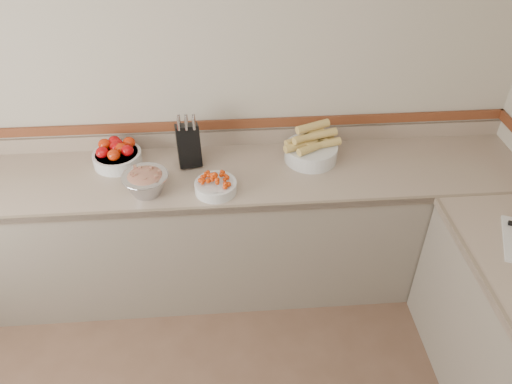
{
  "coord_description": "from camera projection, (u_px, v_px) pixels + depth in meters",
  "views": [
    {
      "loc": [
        0.19,
        -0.74,
        2.63
      ],
      "look_at": [
        0.35,
        1.35,
        1.0
      ],
      "focal_mm": 35.0,
      "sensor_mm": 36.0,
      "label": 1
    }
  ],
  "objects": [
    {
      "name": "back_wall",
      "position": [
        189.0,
        88.0,
        2.96
      ],
      "size": [
        4.0,
        0.0,
        4.0
      ],
      "primitive_type": "plane",
      "rotation": [
        1.57,
        0.0,
        0.0
      ],
      "color": "#B6AB96",
      "rests_on": "ground_plane"
    },
    {
      "name": "corn_bowl",
      "position": [
        311.0,
        149.0,
        3.03
      ],
      "size": [
        0.36,
        0.32,
        0.24
      ],
      "color": "silver",
      "rests_on": "counter_back"
    },
    {
      "name": "knife_block",
      "position": [
        188.0,
        144.0,
        2.96
      ],
      "size": [
        0.16,
        0.18,
        0.33
      ],
      "color": "black",
      "rests_on": "counter_back"
    },
    {
      "name": "tomato_bowl",
      "position": [
        117.0,
        154.0,
        3.0
      ],
      "size": [
        0.29,
        0.29,
        0.14
      ],
      "color": "silver",
      "rests_on": "counter_back"
    },
    {
      "name": "counter_back",
      "position": [
        198.0,
        230.0,
        3.22
      ],
      "size": [
        4.0,
        0.65,
        1.08
      ],
      "color": "gray",
      "rests_on": "ground_plane"
    },
    {
      "name": "rhubarb_bowl",
      "position": [
        146.0,
        182.0,
        2.76
      ],
      "size": [
        0.26,
        0.26,
        0.15
      ],
      "color": "#B2B2BA",
      "rests_on": "counter_back"
    },
    {
      "name": "cherry_tomato_bowl",
      "position": [
        216.0,
        185.0,
        2.79
      ],
      "size": [
        0.24,
        0.24,
        0.13
      ],
      "color": "silver",
      "rests_on": "counter_back"
    }
  ]
}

